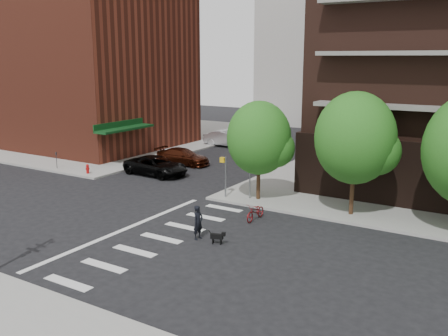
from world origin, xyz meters
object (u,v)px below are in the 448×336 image
Objects in this scene: parked_car_maroon at (183,157)px; scooter at (256,212)px; parked_car_silver at (227,139)px; dog_walker at (198,222)px; fire_hydrant at (88,168)px; parked_car_black at (156,166)px.

parked_car_maroon is 15.66m from scooter.
parked_car_silver is at bearing 125.70° from scooter.
scooter is 1.07× the size of dog_walker.
fire_hydrant is at bearing 69.59° from dog_walker.
parked_car_black is at bearing 51.74° from dog_walker.
scooter is 4.29m from dog_walker.
parked_car_black is (4.43, 2.85, 0.18)m from fire_hydrant.
parked_car_maroon is 0.97× the size of parked_car_silver.
scooter is at bearing -112.42° from parked_car_black.
parked_car_black reaches higher than fire_hydrant.
parked_car_maroon is (-0.50, 4.18, -0.04)m from parked_car_black.
parked_car_maroon reaches higher than fire_hydrant.
dog_walker is at bearing -103.59° from scooter.
scooter is (11.73, -5.60, -0.24)m from parked_car_black.
fire_hydrant is at bearing 147.33° from parked_car_maroon.
parked_car_silver is (-1.85, 13.65, 0.08)m from parked_car_black.
parked_car_black is 3.03× the size of dog_walker.
fire_hydrant is 8.06m from parked_car_maroon.
parked_car_black is 1.10× the size of parked_car_maroon.
fire_hydrant is 16.63m from dog_walker.
fire_hydrant is 5.28m from parked_car_black.
parked_car_maroon is at bearing 9.86° from parked_car_black.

